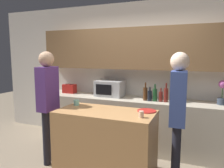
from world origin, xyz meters
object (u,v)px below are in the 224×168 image
at_px(bottle_6, 179,96).
at_px(bottle_2, 155,95).
at_px(cup_1, 141,114).
at_px(person_left, 178,108).
at_px(bottle_4, 166,95).
at_px(cup_0, 76,103).
at_px(microwave, 110,88).
at_px(bottle_3, 161,96).
at_px(bottle_0, 145,94).
at_px(toaster, 69,89).
at_px(potted_plant, 222,92).
at_px(person_center, 48,97).
at_px(plate_on_island, 147,111).
at_px(bottle_5, 173,95).
at_px(bottle_1, 150,96).

bearing_deg(bottle_6, bottle_2, -170.85).
relative_size(cup_1, person_left, 0.05).
xyz_separation_m(bottle_4, person_left, (0.28, -0.92, 0.00)).
bearing_deg(bottle_2, cup_0, -142.25).
xyz_separation_m(microwave, bottle_3, (0.99, -0.13, -0.06)).
bearing_deg(bottle_0, toaster, 175.11).
height_order(bottle_2, cup_1, bottle_2).
bearing_deg(potted_plant, cup_0, -155.49).
height_order(person_left, person_center, person_center).
distance_m(microwave, plate_on_island, 1.31).
bearing_deg(bottle_3, bottle_6, 11.43).
height_order(bottle_4, person_left, person_left).
relative_size(microwave, toaster, 2.00).
xyz_separation_m(bottle_2, person_left, (0.47, -0.92, 0.02)).
bearing_deg(microwave, plate_on_island, -44.48).
distance_m(bottle_4, bottle_5, 0.17).
relative_size(bottle_6, cup_1, 3.10).
xyz_separation_m(bottle_4, plate_on_island, (-0.15, -0.78, -0.10)).
bearing_deg(bottle_0, cup_1, -79.13).
height_order(bottle_2, person_center, person_center).
bearing_deg(bottle_0, cup_0, -137.44).
distance_m(microwave, bottle_3, 1.00).
bearing_deg(bottle_2, person_left, -63.17).
bearing_deg(person_left, cup_1, 109.79).
distance_m(bottle_3, bottle_4, 0.09).
bearing_deg(potted_plant, person_center, -155.90).
xyz_separation_m(bottle_0, person_center, (-1.30, -0.98, 0.02)).
bearing_deg(cup_1, cup_0, 165.82).
distance_m(toaster, person_left, 2.51).
distance_m(bottle_1, person_left, 1.06).
bearing_deg(bottle_2, bottle_5, 24.30).
bearing_deg(plate_on_island, person_left, -18.56).
height_order(bottle_3, person_center, person_center).
height_order(potted_plant, bottle_6, potted_plant).
height_order(plate_on_island, person_left, person_left).
bearing_deg(bottle_2, cup_1, -87.72).
bearing_deg(person_left, bottle_0, 31.27).
xyz_separation_m(bottle_0, bottle_3, (0.27, 0.00, -0.03)).
bearing_deg(bottle_4, person_left, -73.16).
distance_m(bottle_0, person_center, 1.63).
height_order(bottle_2, bottle_6, bottle_2).
relative_size(bottle_1, person_center, 0.14).
xyz_separation_m(bottle_5, plate_on_island, (-0.25, -0.91, -0.09)).
distance_m(toaster, bottle_0, 1.65).
distance_m(toaster, cup_1, 2.23).
height_order(toaster, bottle_1, bottle_1).
bearing_deg(microwave, person_left, -37.94).
bearing_deg(cup_0, plate_on_island, 2.26).
bearing_deg(bottle_4, microwave, 172.84).
distance_m(plate_on_island, person_left, 0.46).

